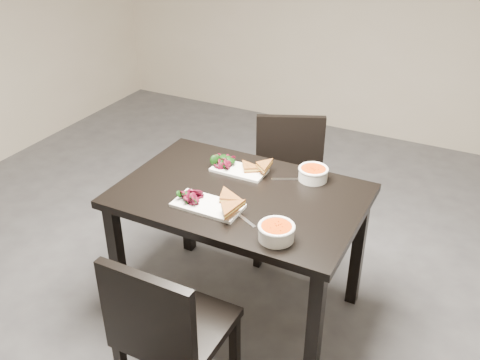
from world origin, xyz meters
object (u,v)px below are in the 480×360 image
(table, at_px, (240,209))
(chair_near, at_px, (167,329))
(chair_far, at_px, (289,178))
(plate_far, at_px, (239,170))
(plate_near, at_px, (208,205))
(soup_bowl_near, at_px, (276,231))
(soup_bowl_far, at_px, (313,173))

(table, bearing_deg, chair_near, -87.84)
(chair_far, distance_m, plate_far, 0.57)
(plate_near, bearing_deg, plate_far, 94.25)
(soup_bowl_near, bearing_deg, chair_near, -123.16)
(plate_near, relative_size, plate_far, 1.14)
(plate_far, bearing_deg, soup_bowl_far, 14.24)
(chair_far, relative_size, plate_far, 2.97)
(table, height_order, soup_bowl_near, soup_bowl_near)
(chair_near, distance_m, plate_far, 0.95)
(soup_bowl_near, relative_size, plate_far, 0.56)
(soup_bowl_near, height_order, soup_bowl_far, soup_bowl_near)
(chair_near, relative_size, soup_bowl_near, 5.29)
(chair_far, relative_size, plate_near, 2.60)
(soup_bowl_near, bearing_deg, table, 138.85)
(chair_near, xyz_separation_m, chair_far, (-0.04, 1.40, 0.00))
(chair_near, height_order, soup_bowl_near, chair_near)
(soup_bowl_far, bearing_deg, soup_bowl_near, -85.88)
(chair_far, relative_size, soup_bowl_far, 5.50)
(plate_near, height_order, soup_bowl_near, soup_bowl_near)
(table, distance_m, soup_bowl_near, 0.44)
(chair_near, distance_m, chair_far, 1.40)
(plate_near, bearing_deg, chair_far, 85.77)
(plate_far, distance_m, soup_bowl_far, 0.39)
(chair_far, distance_m, soup_bowl_near, 1.06)
(soup_bowl_near, height_order, plate_far, soup_bowl_near)
(plate_near, xyz_separation_m, soup_bowl_far, (0.35, 0.47, 0.03))
(chair_far, bearing_deg, table, -112.91)
(chair_far, bearing_deg, soup_bowl_near, -95.03)
(plate_near, xyz_separation_m, plate_far, (-0.03, 0.38, -0.00))
(table, relative_size, plate_far, 4.19)
(chair_near, distance_m, plate_near, 0.60)
(chair_near, bearing_deg, soup_bowl_far, 76.12)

